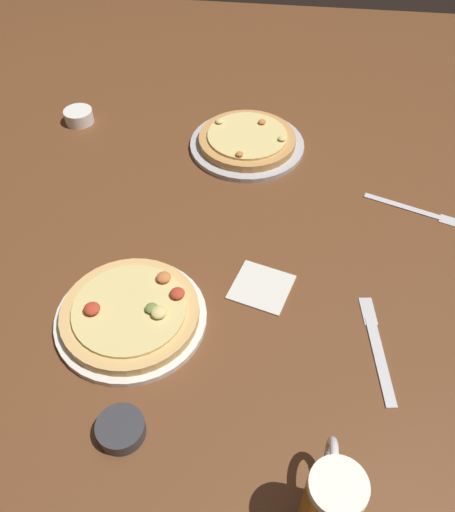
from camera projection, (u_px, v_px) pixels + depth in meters
The scene contains 9 objects.
ground_plane at pixel (228, 268), 1.06m from camera, with size 2.40×2.40×0.03m, color brown.
pizza_plate_near at pixel (131, 314), 0.94m from camera, with size 0.27×0.27×0.05m.
pizza_plate_far at pixel (249, 142), 1.29m from camera, with size 0.27×0.27×0.05m.
beer_mug_dark at pixel (331, 501), 0.68m from camera, with size 0.07×0.13×0.14m.
ramekin_sauce at pixel (79, 116), 1.36m from camera, with size 0.07×0.07×0.03m, color white.
ramekin_butter at pixel (121, 429), 0.80m from camera, with size 0.07×0.07×0.03m, color #333338.
napkin_folded at pixel (262, 286), 1.00m from camera, with size 0.10×0.10×0.01m, color silver.
fork_left at pixel (415, 210), 1.14m from camera, with size 0.20×0.09×0.01m.
knife_right at pixel (377, 347), 0.91m from camera, with size 0.05×0.22×0.01m.
Camera 1 is at (0.09, -0.69, 0.78)m, focal length 37.91 mm.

